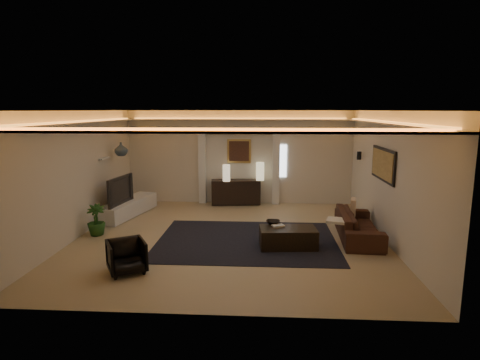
# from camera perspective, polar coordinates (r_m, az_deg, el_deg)

# --- Properties ---
(floor) EXTENTS (7.00, 7.00, 0.00)m
(floor) POSITION_cam_1_polar(r_m,az_deg,el_deg) (9.22, -1.48, -8.32)
(floor) COLOR tan
(floor) RESTS_ON ground
(ceiling) EXTENTS (7.00, 7.00, 0.00)m
(ceiling) POSITION_cam_1_polar(r_m,az_deg,el_deg) (8.74, -1.57, 10.02)
(ceiling) COLOR white
(ceiling) RESTS_ON ground
(wall_back) EXTENTS (7.00, 0.00, 7.00)m
(wall_back) POSITION_cam_1_polar(r_m,az_deg,el_deg) (12.32, -0.13, 3.30)
(wall_back) COLOR beige
(wall_back) RESTS_ON ground
(wall_front) EXTENTS (7.00, 0.00, 7.00)m
(wall_front) POSITION_cam_1_polar(r_m,az_deg,el_deg) (5.46, -4.68, -5.47)
(wall_front) COLOR beige
(wall_front) RESTS_ON ground
(wall_left) EXTENTS (0.00, 7.00, 7.00)m
(wall_left) POSITION_cam_1_polar(r_m,az_deg,el_deg) (9.80, -22.36, 0.76)
(wall_left) COLOR beige
(wall_left) RESTS_ON ground
(wall_right) EXTENTS (0.00, 7.00, 7.00)m
(wall_right) POSITION_cam_1_polar(r_m,az_deg,el_deg) (9.25, 20.63, 0.35)
(wall_right) COLOR beige
(wall_right) RESTS_ON ground
(cove_soffit) EXTENTS (7.00, 7.00, 0.04)m
(cove_soffit) POSITION_cam_1_polar(r_m,az_deg,el_deg) (8.75, -1.56, 8.19)
(cove_soffit) COLOR silver
(cove_soffit) RESTS_ON ceiling
(daylight_slit) EXTENTS (0.25, 0.03, 1.00)m
(daylight_slit) POSITION_cam_1_polar(r_m,az_deg,el_deg) (12.30, 6.16, 2.76)
(daylight_slit) COLOR white
(daylight_slit) RESTS_ON wall_back
(area_rug) EXTENTS (4.00, 3.00, 0.01)m
(area_rug) POSITION_cam_1_polar(r_m,az_deg,el_deg) (9.00, 0.98, -8.74)
(area_rug) COLOR black
(area_rug) RESTS_ON ground
(pilaster_left) EXTENTS (0.22, 0.20, 2.20)m
(pilaster_left) POSITION_cam_1_polar(r_m,az_deg,el_deg) (12.39, -5.47, 1.66)
(pilaster_left) COLOR silver
(pilaster_left) RESTS_ON ground
(pilaster_right) EXTENTS (0.22, 0.20, 2.20)m
(pilaster_right) POSITION_cam_1_polar(r_m,az_deg,el_deg) (12.25, 5.22, 1.56)
(pilaster_right) COLOR silver
(pilaster_right) RESTS_ON ground
(alcove_header) EXTENTS (2.52, 0.20, 0.12)m
(alcove_header) POSITION_cam_1_polar(r_m,az_deg,el_deg) (12.15, -0.16, 6.99)
(alcove_header) COLOR silver
(alcove_header) RESTS_ON wall_back
(painting_frame) EXTENTS (0.74, 0.04, 0.74)m
(painting_frame) POSITION_cam_1_polar(r_m,az_deg,el_deg) (12.27, -0.13, 4.21)
(painting_frame) COLOR tan
(painting_frame) RESTS_ON wall_back
(painting_canvas) EXTENTS (0.62, 0.02, 0.62)m
(painting_canvas) POSITION_cam_1_polar(r_m,az_deg,el_deg) (12.24, -0.14, 4.19)
(painting_canvas) COLOR #4C2D1E
(painting_canvas) RESTS_ON wall_back
(art_panel_frame) EXTENTS (0.04, 1.64, 0.74)m
(art_panel_frame) POSITION_cam_1_polar(r_m,az_deg,el_deg) (9.49, 20.02, 2.15)
(art_panel_frame) COLOR black
(art_panel_frame) RESTS_ON wall_right
(art_panel_gold) EXTENTS (0.02, 1.50, 0.62)m
(art_panel_gold) POSITION_cam_1_polar(r_m,az_deg,el_deg) (9.48, 19.88, 2.15)
(art_panel_gold) COLOR tan
(art_panel_gold) RESTS_ON wall_right
(wall_sconce) EXTENTS (0.12, 0.12, 0.22)m
(wall_sconce) POSITION_cam_1_polar(r_m,az_deg,el_deg) (11.29, 16.87, 3.41)
(wall_sconce) COLOR black
(wall_sconce) RESTS_ON wall_right
(wall_niche) EXTENTS (0.10, 0.55, 0.04)m
(wall_niche) POSITION_cam_1_polar(r_m,az_deg,el_deg) (11.02, -19.02, 2.98)
(wall_niche) COLOR silver
(wall_niche) RESTS_ON wall_left
(console) EXTENTS (1.55, 0.66, 0.75)m
(console) POSITION_cam_1_polar(r_m,az_deg,el_deg) (12.25, -0.62, -1.72)
(console) COLOR black
(console) RESTS_ON ground
(lamp_left) EXTENTS (0.24, 0.24, 0.51)m
(lamp_left) POSITION_cam_1_polar(r_m,az_deg,el_deg) (11.92, -1.99, 1.31)
(lamp_left) COLOR beige
(lamp_left) RESTS_ON console
(lamp_right) EXTENTS (0.29, 0.29, 0.55)m
(lamp_right) POSITION_cam_1_polar(r_m,az_deg,el_deg) (12.10, 2.93, 1.44)
(lamp_right) COLOR beige
(lamp_right) RESTS_ON console
(media_ledge) EXTENTS (1.02, 2.35, 0.43)m
(media_ledge) POSITION_cam_1_polar(r_m,az_deg,el_deg) (11.46, -15.83, -3.84)
(media_ledge) COLOR silver
(media_ledge) RESTS_ON ground
(tv) EXTENTS (1.30, 0.34, 0.74)m
(tv) POSITION_cam_1_polar(r_m,az_deg,el_deg) (10.98, -17.50, -1.34)
(tv) COLOR black
(tv) RESTS_ON media_ledge
(figurine) EXTENTS (0.14, 0.14, 0.37)m
(figurine) POSITION_cam_1_polar(r_m,az_deg,el_deg) (11.72, -16.13, -1.48)
(figurine) COLOR black
(figurine) RESTS_ON media_ledge
(ginger_jar) EXTENTS (0.44, 0.44, 0.37)m
(ginger_jar) POSITION_cam_1_polar(r_m,az_deg,el_deg) (11.31, -16.84, 4.32)
(ginger_jar) COLOR #314450
(ginger_jar) RESTS_ON wall_niche
(plant) EXTENTS (0.53, 0.53, 0.73)m
(plant) POSITION_cam_1_polar(r_m,az_deg,el_deg) (9.87, -20.11, -5.47)
(plant) COLOR #1F4716
(plant) RESTS_ON ground
(sofa) EXTENTS (2.20, 0.98, 0.63)m
(sofa) POSITION_cam_1_polar(r_m,az_deg,el_deg) (9.46, 16.76, -6.29)
(sofa) COLOR #352012
(sofa) RESTS_ON ground
(throw_blanket) EXTENTS (0.61, 0.54, 0.06)m
(throw_blanket) POSITION_cam_1_polar(r_m,az_deg,el_deg) (8.83, 14.15, -5.74)
(throw_blanket) COLOR beige
(throw_blanket) RESTS_ON sofa
(throw_pillow) EXTENTS (0.21, 0.43, 0.42)m
(throw_pillow) POSITION_cam_1_polar(r_m,az_deg,el_deg) (10.14, 16.06, -3.77)
(throw_pillow) COLOR #D0AE89
(throw_pillow) RESTS_ON sofa
(coffee_table) EXTENTS (1.25, 0.75, 0.45)m
(coffee_table) POSITION_cam_1_polar(r_m,az_deg,el_deg) (8.59, 6.95, -8.35)
(coffee_table) COLOR black
(coffee_table) RESTS_ON ground
(bowl) EXTENTS (0.33, 0.33, 0.08)m
(bowl) POSITION_cam_1_polar(r_m,az_deg,el_deg) (8.79, 4.80, -6.21)
(bowl) COLOR black
(bowl) RESTS_ON coffee_table
(magazine) EXTENTS (0.30, 0.25, 0.03)m
(magazine) POSITION_cam_1_polar(r_m,az_deg,el_deg) (8.63, 5.53, -6.70)
(magazine) COLOR beige
(magazine) RESTS_ON coffee_table
(armchair) EXTENTS (0.88, 0.89, 0.60)m
(armchair) POSITION_cam_1_polar(r_m,az_deg,el_deg) (7.54, -16.09, -10.59)
(armchair) COLOR black
(armchair) RESTS_ON ground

